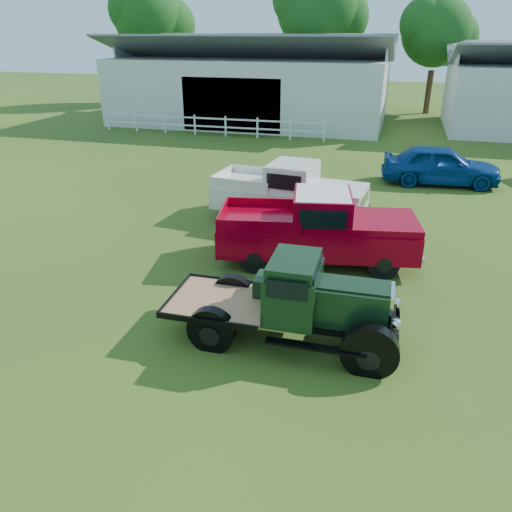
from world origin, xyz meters
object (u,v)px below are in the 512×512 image
(vintage_flatbed, at_px, (289,300))
(white_pickup, at_px, (289,192))
(misc_car_blue, at_px, (441,165))
(red_pickup, at_px, (317,227))

(vintage_flatbed, distance_m, white_pickup, 7.28)
(vintage_flatbed, relative_size, misc_car_blue, 1.00)
(red_pickup, distance_m, white_pickup, 3.43)
(vintage_flatbed, bearing_deg, red_pickup, 90.31)
(white_pickup, bearing_deg, misc_car_blue, 55.17)
(vintage_flatbed, distance_m, red_pickup, 4.02)
(red_pickup, xyz_separation_m, white_pickup, (-1.45, 3.10, -0.04))
(vintage_flatbed, relative_size, red_pickup, 0.86)
(vintage_flatbed, xyz_separation_m, white_pickup, (-1.54, 7.12, 0.03))
(vintage_flatbed, bearing_deg, misc_car_blue, 73.61)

